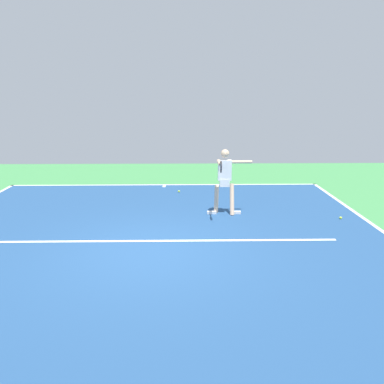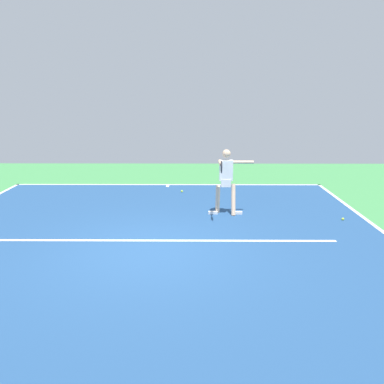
# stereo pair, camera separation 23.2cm
# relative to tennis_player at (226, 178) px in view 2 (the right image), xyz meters

# --- Properties ---
(ground_plane) EXTENTS (20.80, 20.80, 0.00)m
(ground_plane) POSITION_rel_tennis_player_xyz_m (1.73, 2.50, -0.97)
(ground_plane) COLOR #428E4C
(court_surface) EXTENTS (10.54, 12.18, 0.00)m
(court_surface) POSITION_rel_tennis_player_xyz_m (1.73, 2.50, -0.97)
(court_surface) COLOR navy
(court_surface) RESTS_ON ground_plane
(court_line_baseline_near) EXTENTS (10.54, 0.10, 0.01)m
(court_line_baseline_near) POSITION_rel_tennis_player_xyz_m (1.73, -3.54, -0.97)
(court_line_baseline_near) COLOR white
(court_line_baseline_near) RESTS_ON ground_plane
(court_line_service) EXTENTS (7.90, 0.10, 0.01)m
(court_line_service) POSITION_rel_tennis_player_xyz_m (1.73, 1.95, -0.97)
(court_line_service) COLOR white
(court_line_service) RESTS_ON ground_plane
(court_line_centre_mark) EXTENTS (0.10, 0.30, 0.01)m
(court_line_centre_mark) POSITION_rel_tennis_player_xyz_m (1.73, -3.34, -0.97)
(court_line_centre_mark) COLOR white
(court_line_centre_mark) RESTS_ON ground_plane
(tennis_player) EXTENTS (1.13, 1.20, 1.71)m
(tennis_player) POSITION_rel_tennis_player_xyz_m (0.00, 0.00, 0.00)
(tennis_player) COLOR beige
(tennis_player) RESTS_ON ground_plane
(tennis_ball_far_corner) EXTENTS (0.07, 0.07, 0.07)m
(tennis_ball_far_corner) POSITION_rel_tennis_player_xyz_m (1.21, -2.44, -0.94)
(tennis_ball_far_corner) COLOR #C6E53D
(tennis_ball_far_corner) RESTS_ON ground_plane
(tennis_ball_by_baseline) EXTENTS (0.07, 0.07, 0.07)m
(tennis_ball_by_baseline) POSITION_rel_tennis_player_xyz_m (-2.88, 0.48, -0.94)
(tennis_ball_by_baseline) COLOR #C6E53D
(tennis_ball_by_baseline) RESTS_ON ground_plane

